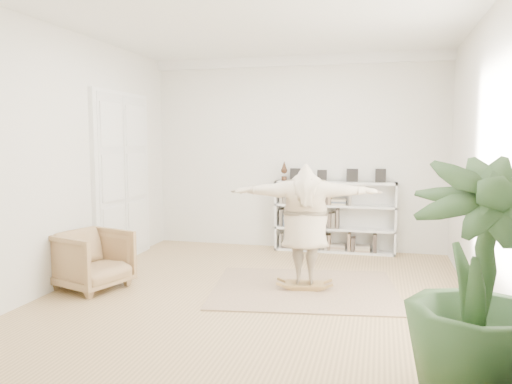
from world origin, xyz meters
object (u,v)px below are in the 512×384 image
at_px(armchair, 92,260).
at_px(bookshelf, 334,218).
at_px(rocker_board, 304,285).
at_px(houseplant, 478,283).
at_px(person, 305,221).

bearing_deg(armchair, bookshelf, -26.61).
xyz_separation_m(bookshelf, rocker_board, (-0.17, -2.48, -0.57)).
distance_m(armchair, houseplant, 5.04).
distance_m(person, houseplant, 3.16).
bearing_deg(rocker_board, bookshelf, 77.64).
relative_size(armchair, houseplant, 0.46).
distance_m(armchair, person, 3.00).
xyz_separation_m(bookshelf, person, (-0.17, -2.48, 0.32)).
xyz_separation_m(bookshelf, houseplant, (1.56, -5.13, 0.33)).
bearing_deg(houseplant, rocker_board, 123.19).
bearing_deg(houseplant, person, 123.19).
relative_size(rocker_board, person, 0.28).
distance_m(bookshelf, person, 2.51).
relative_size(armchair, rocker_board, 1.56).
bearing_deg(armchair, person, -59.59).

